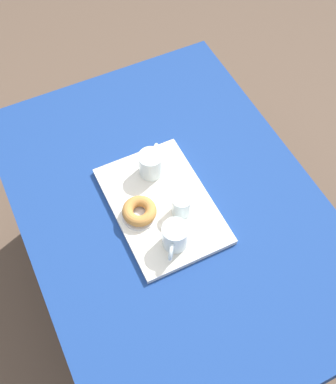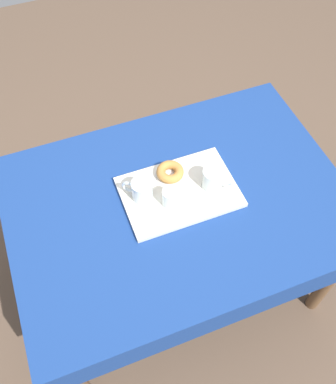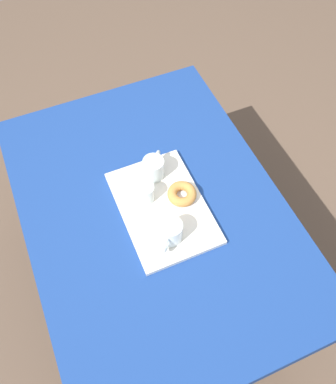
% 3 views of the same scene
% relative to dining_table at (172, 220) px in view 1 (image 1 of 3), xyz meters
% --- Properties ---
extents(ground_plane, '(6.00, 6.00, 0.00)m').
position_rel_dining_table_xyz_m(ground_plane, '(0.00, 0.00, -0.66)').
color(ground_plane, brown).
extents(dining_table, '(1.43, 1.02, 0.76)m').
position_rel_dining_table_xyz_m(dining_table, '(0.00, 0.00, 0.00)').
color(dining_table, navy).
rests_on(dining_table, ground).
extents(serving_tray, '(0.48, 0.33, 0.02)m').
position_rel_dining_table_xyz_m(serving_tray, '(-0.01, -0.03, 0.10)').
color(serving_tray, silver).
rests_on(serving_tray, dining_table).
extents(tea_mug_left, '(0.12, 0.10, 0.10)m').
position_rel_dining_table_xyz_m(tea_mug_left, '(0.14, -0.06, 0.16)').
color(tea_mug_left, silver).
rests_on(tea_mug_left, serving_tray).
extents(tea_mug_right, '(0.11, 0.10, 0.10)m').
position_rel_dining_table_xyz_m(tea_mug_right, '(-0.15, -0.01, 0.16)').
color(tea_mug_right, silver).
rests_on(tea_mug_right, serving_tray).
extents(water_glass_near, '(0.07, 0.07, 0.08)m').
position_rel_dining_table_xyz_m(water_glass_near, '(0.04, 0.01, 0.15)').
color(water_glass_near, silver).
rests_on(water_glass_near, serving_tray).
extents(donut_plate_left, '(0.12, 0.12, 0.01)m').
position_rel_dining_table_xyz_m(donut_plate_left, '(-0.01, -0.12, 0.12)').
color(donut_plate_left, silver).
rests_on(donut_plate_left, serving_tray).
extents(sugar_donut_left, '(0.12, 0.12, 0.04)m').
position_rel_dining_table_xyz_m(sugar_donut_left, '(-0.01, -0.12, 0.14)').
color(sugar_donut_left, '#BC7F3D').
rests_on(sugar_donut_left, donut_plate_left).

